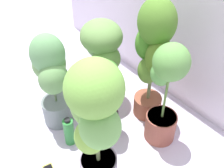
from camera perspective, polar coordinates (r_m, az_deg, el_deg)
ground_plane at (r=2.05m, az=-4.26°, el=-11.87°), size 8.00×8.00×0.00m
potted_plant_center at (r=1.87m, az=-1.60°, el=-2.03°), size 0.38×0.28×0.62m
potted_plant_front_left at (r=1.92m, az=-12.75°, el=1.68°), size 0.38×0.32×0.78m
potted_plant_back_center at (r=1.87m, az=8.87°, el=6.95°), size 0.41×0.33×0.98m
potted_plant_back_left at (r=2.10m, az=-2.20°, el=6.49°), size 0.44×0.35×0.72m
potted_plant_back_right at (r=1.80m, az=11.27°, el=-1.75°), size 0.34×0.30×0.81m
potted_plant_front_right at (r=1.41m, az=-3.65°, el=-7.05°), size 0.45×0.42×0.93m
nutrient_bottle at (r=1.97m, az=-9.16°, el=-10.00°), size 0.08×0.08×0.24m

